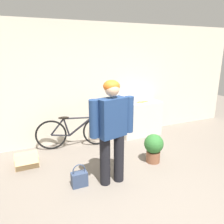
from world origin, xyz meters
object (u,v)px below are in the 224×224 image
Objects in this scene: cardboard_box at (27,160)px; bicycle at (75,132)px; person at (112,127)px; handbag at (79,179)px; potted_plant at (154,147)px; banana at (142,102)px.

bicycle is at bearing 23.31° from cardboard_box.
person is 1.62m from bicycle.
person is 4.02× the size of cardboard_box.
handbag reaches higher than cardboard_box.
handbag is at bearing -172.83° from potted_plant.
banana reaches higher than bicycle.
bicycle is 1.46m from handbag.
cardboard_box is (-2.65, -0.45, -0.74)m from banana.
handbag is 1.49m from potted_plant.
banana is (1.45, 1.52, -0.08)m from person.
potted_plant is (-0.48, -1.24, -0.54)m from banana.
person is 1.81m from cardboard_box.
bicycle is 4.96× the size of banana.
person reaches higher than potted_plant.
person reaches higher than handbag.
banana is at bearing 32.59° from person.
person is 2.10m from banana.
bicycle is (-0.20, 1.50, -0.58)m from person.
bicycle is 4.32× the size of handbag.
cardboard_box is 2.32m from potted_plant.
bicycle is 1.69m from potted_plant.
handbag is (-0.30, -1.41, -0.22)m from bicycle.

